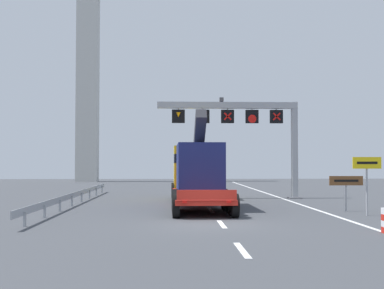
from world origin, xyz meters
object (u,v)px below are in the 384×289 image
object	(u,v)px
heavy_haul_truck_red	(196,171)
tourist_info_sign_brown	(346,184)
exit_sign_yellow	(367,172)
overhead_lane_gantry	(246,121)
bridge_pylon_distant	(88,21)

from	to	relation	value
heavy_haul_truck_red	tourist_info_sign_brown	distance (m)	8.89
exit_sign_yellow	tourist_info_sign_brown	world-z (taller)	exit_sign_yellow
overhead_lane_gantry	bridge_pylon_distant	bearing A→B (deg)	117.83
heavy_haul_truck_red	bridge_pylon_distant	size ratio (longest dim) A/B	0.34
tourist_info_sign_brown	bridge_pylon_distant	world-z (taller)	bridge_pylon_distant
overhead_lane_gantry	exit_sign_yellow	world-z (taller)	overhead_lane_gantry
overhead_lane_gantry	heavy_haul_truck_red	size ratio (longest dim) A/B	0.72
overhead_lane_gantry	heavy_haul_truck_red	distance (m)	6.94
heavy_haul_truck_red	exit_sign_yellow	xyz separation A→B (m)	(7.84, -6.76, 0.11)
exit_sign_yellow	bridge_pylon_distant	size ratio (longest dim) A/B	0.07
heavy_haul_truck_red	tourist_info_sign_brown	size ratio (longest dim) A/B	7.70
exit_sign_yellow	tourist_info_sign_brown	distance (m)	2.26
exit_sign_yellow	bridge_pylon_distant	world-z (taller)	bridge_pylon_distant
overhead_lane_gantry	tourist_info_sign_brown	xyz separation A→B (m)	(3.86, -9.36, -4.03)
tourist_info_sign_brown	bridge_pylon_distant	bearing A→B (deg)	116.62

